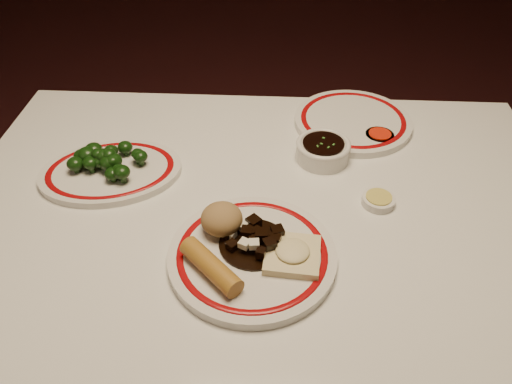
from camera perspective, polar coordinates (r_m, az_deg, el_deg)
The scene contains 12 objects.
dining_table at distance 1.00m, azimuth 0.44°, elevation -6.77°, with size 1.20×0.90×0.75m.
main_plate at distance 0.85m, azimuth -0.44°, elevation -7.28°, with size 0.38×0.38×0.02m.
rice_mound at distance 0.87m, azimuth -3.94°, elevation -3.09°, with size 0.07×0.07×0.05m, color #9A7548.
spring_roll at distance 0.81m, azimuth -5.16°, elevation -8.46°, with size 0.03×0.03×0.13m, color #AC782A.
fried_wonton at distance 0.83m, azimuth 4.19°, elevation -7.04°, with size 0.10×0.10×0.03m.
stirfry_heap at distance 0.86m, azimuth -0.02°, elevation -5.41°, with size 0.12×0.12×0.03m.
broccoli_plate at distance 1.07m, azimuth -16.25°, elevation 2.27°, with size 0.33×0.30×0.02m.
broccoli_pile at distance 1.05m, azimuth -16.84°, elevation 3.60°, with size 0.16×0.12×0.05m.
soy_bowl at distance 1.07m, azimuth 7.64°, elevation 4.65°, with size 0.11×0.11×0.04m.
sweet_sour_dish at distance 1.16m, azimuth 13.92°, elevation 6.14°, with size 0.06×0.06×0.02m.
mustard_dish at distance 0.99m, azimuth 13.80°, elevation -0.91°, with size 0.06×0.06×0.02m.
far_plate at distance 1.20m, azimuth 11.00°, elevation 7.96°, with size 0.32×0.32×0.02m.
Camera 1 is at (0.03, -0.68, 1.39)m, focal length 35.00 mm.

